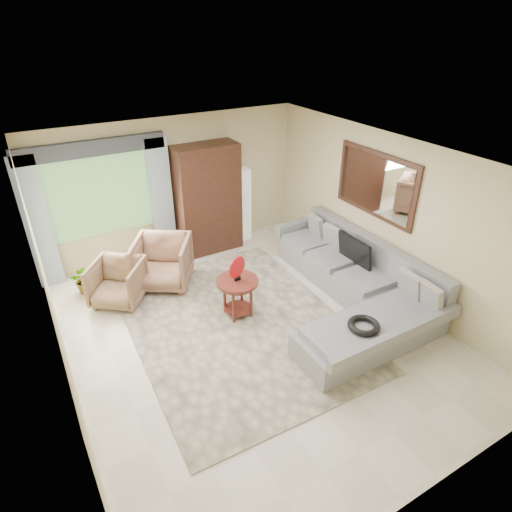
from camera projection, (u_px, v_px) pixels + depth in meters
ground at (253, 331)px, 6.39m from camera, size 6.00×6.00×0.00m
area_rug at (237, 324)px, 6.53m from camera, size 3.11×4.08×0.02m
sectional_sofa at (355, 288)px, 6.89m from camera, size 2.30×3.46×0.90m
tv_screen at (355, 250)px, 7.08m from camera, size 0.14×0.74×0.48m
garden_hose at (364, 325)px, 5.65m from camera, size 0.43×0.43×0.09m
coffee_table at (238, 297)px, 6.58m from camera, size 0.64×0.64×0.64m
red_disc at (237, 267)px, 6.31m from camera, size 0.32×0.15×0.34m
armchair_left at (118, 283)px, 6.89m from camera, size 1.09×1.10×0.72m
armchair_right at (163, 262)px, 7.32m from camera, size 1.27×1.27×0.85m
potted_plant at (86, 279)px, 7.18m from camera, size 0.50×0.44×0.51m
armoire at (208, 199)px, 8.17m from camera, size 1.20×0.55×2.10m
floor_lamp at (243, 205)px, 8.71m from camera, size 0.24×0.24×1.50m
window at (100, 196)px, 7.36m from camera, size 1.80×0.04×1.40m
curtain_left at (38, 224)px, 6.96m from camera, size 0.40×0.08×2.30m
curtain_right at (162, 200)px, 7.87m from camera, size 0.40×0.08×2.30m
valance at (91, 148)px, 6.89m from camera, size 2.40×0.12×0.26m
wall_mirror at (375, 184)px, 6.86m from camera, size 0.05×1.70×1.05m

